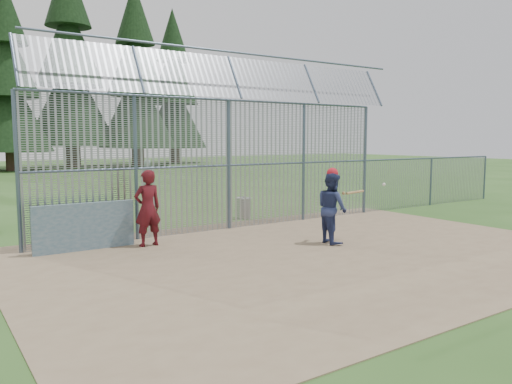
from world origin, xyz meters
TOP-DOWN VIEW (x-y plane):
  - ground at (0.00, 0.00)m, footprint 120.00×120.00m
  - dirt_infield at (0.00, -0.50)m, footprint 14.00×10.00m
  - dugout_wall at (-4.60, 2.90)m, footprint 2.50×0.12m
  - batter at (1.15, 0.07)m, footprint 0.90×1.05m
  - onlooker at (-3.09, 2.49)m, footprint 0.75×0.52m
  - bg_kid_standing at (3.38, 18.54)m, footprint 0.79×0.54m
  - batting_gear at (1.27, 0.04)m, footprint 1.87×0.51m
  - trash_can at (1.47, 4.93)m, footprint 0.56×0.56m
  - backstop_fence at (1.81, 3.43)m, footprint 20.09×0.81m
  - conifer_row at (1.93, 41.51)m, footprint 38.48×12.26m

SIDE VIEW (x-z plane):
  - ground at x=0.00m, z-range 0.00..0.00m
  - dirt_infield at x=0.00m, z-range 0.00..0.02m
  - trash_can at x=1.47m, z-range -0.03..0.79m
  - dugout_wall at x=-4.60m, z-range 0.02..1.22m
  - bg_kid_standing at x=3.38m, z-range 0.00..1.58m
  - batter at x=1.15m, z-range 0.02..1.92m
  - onlooker at x=-3.09m, z-range 0.02..2.02m
  - batting_gear at x=1.27m, z-range 1.46..2.19m
  - backstop_fence at x=1.81m, z-range -0.29..5.01m
  - conifer_row at x=1.93m, z-range 0.73..20.93m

